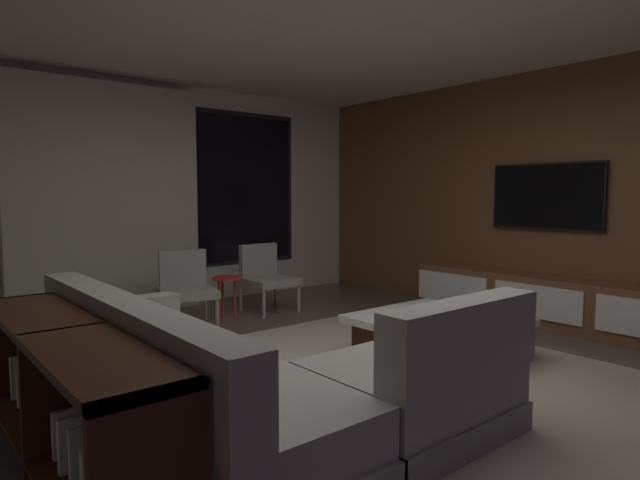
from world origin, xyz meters
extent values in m
plane|color=#564C44|center=(0.00, 0.00, 0.00)|extent=(9.20, 9.20, 0.00)
cube|color=silver|center=(0.00, 3.66, 1.35)|extent=(6.60, 0.12, 2.70)
cube|color=black|center=(1.30, 3.60, 1.45)|extent=(1.52, 0.02, 2.02)
cube|color=black|center=(1.30, 3.58, 1.45)|extent=(1.40, 0.03, 1.90)
cube|color=beige|center=(-0.55, 3.48, 1.30)|extent=(2.10, 0.12, 2.60)
cube|color=brown|center=(3.06, 0.00, 1.35)|extent=(0.12, 7.80, 2.70)
cube|color=#ADA391|center=(0.35, -0.10, 0.01)|extent=(3.20, 3.80, 0.01)
cube|color=gray|center=(-1.22, 0.16, 0.09)|extent=(0.90, 2.50, 0.18)
cube|color=#9E9991|center=(-1.22, 0.16, 0.30)|extent=(0.86, 2.42, 0.24)
cube|color=#9E9991|center=(-1.57, 0.16, 0.62)|extent=(0.20, 2.50, 0.40)
cube|color=#9E9991|center=(-1.22, 1.31, 0.51)|extent=(0.90, 0.20, 0.18)
cube|color=gray|center=(-0.24, -0.64, 0.09)|extent=(1.10, 0.90, 0.18)
cube|color=#9E9991|center=(-0.24, -0.64, 0.30)|extent=(1.07, 0.86, 0.24)
cube|color=#9E9991|center=(-0.24, -0.99, 0.62)|extent=(1.10, 0.20, 0.40)
cube|color=beige|center=(-1.45, 0.71, 0.58)|extent=(0.10, 0.36, 0.36)
cube|color=#B2A893|center=(-1.45, -0.14, 0.58)|extent=(0.10, 0.36, 0.36)
cube|color=#381C11|center=(0.98, 0.12, 0.15)|extent=(1.00, 1.00, 0.30)
cube|color=white|center=(0.98, 0.12, 0.33)|extent=(1.16, 1.16, 0.06)
cube|color=#B96251|center=(0.94, 0.15, 0.37)|extent=(0.20, 0.22, 0.03)
cube|color=beige|center=(0.94, 0.16, 0.40)|extent=(0.22, 0.14, 0.03)
cube|color=tan|center=(0.93, 0.16, 0.43)|extent=(0.23, 0.16, 0.02)
cylinder|color=#B2ADA0|center=(1.19, 2.27, 0.18)|extent=(0.04, 0.04, 0.36)
cylinder|color=#B2ADA0|center=(0.71, 2.28, 0.18)|extent=(0.04, 0.04, 0.36)
cylinder|color=#B2ADA0|center=(1.20, 2.77, 0.18)|extent=(0.04, 0.04, 0.36)
cylinder|color=#B2ADA0|center=(0.72, 2.78, 0.18)|extent=(0.04, 0.04, 0.36)
cube|color=#9E9991|center=(0.95, 2.53, 0.36)|extent=(0.55, 0.57, 0.08)
cube|color=#9E9991|center=(0.96, 2.77, 0.59)|extent=(0.49, 0.09, 0.38)
cylinder|color=#B2ADA0|center=(0.05, 2.14, 0.18)|extent=(0.04, 0.04, 0.36)
cylinder|color=#B2ADA0|center=(-0.41, 2.26, 0.18)|extent=(0.04, 0.04, 0.36)
cylinder|color=#B2ADA0|center=(0.17, 2.63, 0.18)|extent=(0.04, 0.04, 0.36)
cylinder|color=#B2ADA0|center=(-0.29, 2.74, 0.18)|extent=(0.04, 0.04, 0.36)
cube|color=#9E9991|center=(-0.12, 2.44, 0.36)|extent=(0.66, 0.68, 0.08)
cube|color=#9E9991|center=(-0.06, 2.68, 0.59)|extent=(0.49, 0.20, 0.38)
cylinder|color=red|center=(0.30, 2.55, 0.23)|extent=(0.03, 0.03, 0.46)
cylinder|color=red|center=(0.50, 2.55, 0.23)|extent=(0.03, 0.03, 0.46)
cylinder|color=red|center=(0.40, 2.65, 0.23)|extent=(0.03, 0.03, 0.46)
cylinder|color=red|center=(0.40, 2.55, 0.45)|extent=(0.32, 0.32, 0.02)
cube|color=brown|center=(2.78, 0.10, 0.26)|extent=(0.44, 3.10, 0.52)
cube|color=white|center=(2.55, 0.10, 0.29)|extent=(0.02, 0.93, 0.33)
cube|color=white|center=(2.55, 1.15, 0.29)|extent=(0.02, 0.93, 0.33)
cube|color=black|center=(2.74, -0.75, 0.12)|extent=(0.33, 0.68, 0.19)
cube|color=#AABF9D|center=(2.74, -0.75, 0.10)|extent=(0.03, 0.04, 0.14)
cube|color=#CC82AB|center=(2.74, -0.62, 0.11)|extent=(0.03, 0.04, 0.17)
cube|color=#503F6B|center=(2.74, -0.49, 0.10)|extent=(0.03, 0.04, 0.16)
cube|color=black|center=(2.95, 0.25, 1.35)|extent=(0.04, 1.22, 0.70)
cube|color=black|center=(2.95, 0.25, 1.35)|extent=(0.05, 1.18, 0.66)
cube|color=#381C11|center=(-1.89, 0.06, 0.72)|extent=(0.40, 2.10, 0.04)
cube|color=#381C11|center=(-1.89, 0.06, 0.14)|extent=(0.38, 2.04, 0.03)
cube|color=#381C11|center=(-1.89, 1.09, 0.37)|extent=(0.40, 0.04, 0.74)
cube|color=#381C11|center=(-1.89, 0.06, 0.37)|extent=(0.38, 0.03, 0.74)
cube|color=white|center=(-1.89, -0.49, 0.27)|extent=(0.18, 0.04, 0.22)
cube|color=silver|center=(-1.90, -0.33, 0.28)|extent=(0.18, 0.04, 0.26)
cube|color=white|center=(-1.90, -0.17, 0.28)|extent=(0.18, 0.04, 0.24)
cube|color=silver|center=(-1.89, -0.01, 0.27)|extent=(0.18, 0.04, 0.22)
cube|color=silver|center=(-1.89, 0.14, 0.28)|extent=(0.18, 0.04, 0.26)
cube|color=silver|center=(-1.89, 0.30, 0.28)|extent=(0.18, 0.04, 0.25)
cube|color=silver|center=(-1.89, 0.46, 0.28)|extent=(0.18, 0.04, 0.24)
cube|color=silver|center=(-1.88, 0.62, 0.28)|extent=(0.18, 0.04, 0.25)
cube|color=silver|center=(-1.89, 0.77, 0.27)|extent=(0.18, 0.04, 0.23)
cube|color=white|center=(-1.89, 0.93, 0.28)|extent=(0.18, 0.04, 0.25)
camera|label=1|loc=(-2.53, -2.59, 1.36)|focal=29.98mm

